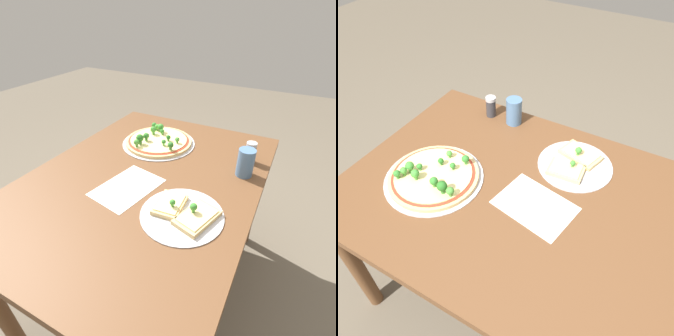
# 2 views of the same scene
# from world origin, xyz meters

# --- Properties ---
(ground_plane) EXTENTS (8.00, 8.00, 0.00)m
(ground_plane) POSITION_xyz_m (0.00, 0.00, 0.00)
(ground_plane) COLOR brown
(dining_table) EXTENTS (1.17, 0.88, 0.70)m
(dining_table) POSITION_xyz_m (0.00, 0.00, 0.61)
(dining_table) COLOR brown
(dining_table) RESTS_ON ground_plane
(pizza_tray_whole) EXTENTS (0.35, 0.35, 0.07)m
(pizza_tray_whole) POSITION_xyz_m (0.28, 0.09, 0.71)
(pizza_tray_whole) COLOR #B7B7BC
(pizza_tray_whole) RESTS_ON dining_table
(pizza_tray_slice) EXTENTS (0.28, 0.28, 0.06)m
(pizza_tray_slice) POSITION_xyz_m (-0.13, -0.23, 0.71)
(pizza_tray_slice) COLOR #B7B7BC
(pizza_tray_slice) RESTS_ON dining_table
(drinking_cup) EXTENTS (0.07, 0.07, 0.11)m
(drinking_cup) POSITION_xyz_m (0.19, -0.35, 0.76)
(drinking_cup) COLOR #4C7099
(drinking_cup) RESTS_ON dining_table
(condiment_shaker) EXTENTS (0.04, 0.04, 0.09)m
(condiment_shaker) POSITION_xyz_m (0.30, -0.35, 0.75)
(condiment_shaker) COLOR #333338
(condiment_shaker) RESTS_ON dining_table
(paper_menu) EXTENTS (0.28, 0.22, 0.00)m
(paper_menu) POSITION_xyz_m (-0.09, 0.02, 0.70)
(paper_menu) COLOR white
(paper_menu) RESTS_ON dining_table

